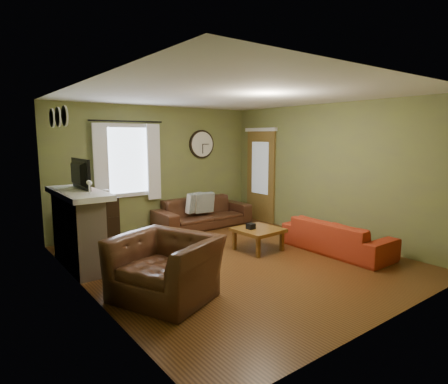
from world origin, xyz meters
TOP-DOWN VIEW (x-y plane):
  - floor at (0.00, 0.00)m, footprint 4.60×5.20m
  - ceiling at (0.00, 0.00)m, footprint 4.60×5.20m
  - wall_left at (-2.30, 0.00)m, footprint 0.00×5.20m
  - wall_right at (2.30, 0.00)m, footprint 0.00×5.20m
  - wall_back at (0.00, 2.60)m, footprint 4.60×0.00m
  - wall_front at (0.00, -2.60)m, footprint 4.60×0.00m
  - fireplace at (-2.10, 1.15)m, footprint 0.40×1.40m
  - firebox at (-1.91, 1.15)m, footprint 0.04×0.60m
  - mantel at (-2.07, 1.15)m, footprint 0.58×1.60m
  - tv at (-2.05, 1.30)m, footprint 0.08×0.60m
  - tv_screen at (-1.97, 1.30)m, footprint 0.02×0.62m
  - medallion_left at (-2.28, 0.80)m, footprint 0.28×0.28m
  - medallion_mid at (-2.28, 1.15)m, footprint 0.28×0.28m
  - medallion_right at (-2.28, 1.50)m, footprint 0.28×0.28m
  - window_pane at (-0.70, 2.58)m, footprint 1.00×0.02m
  - curtain_rod at (-0.70, 2.48)m, footprint 0.03×0.03m
  - curtain_left at (-1.25, 2.48)m, footprint 0.28×0.04m
  - curtain_right at (-0.15, 2.48)m, footprint 0.28×0.04m
  - wall_clock at (1.10, 2.55)m, footprint 0.64×0.06m
  - door at (2.27, 1.85)m, footprint 0.05×0.90m
  - bookshelf at (-1.46, 2.19)m, footprint 0.72×0.31m
  - book at (-1.42, 2.22)m, footprint 0.18×0.22m
  - sofa_brown at (0.85, 2.16)m, footprint 2.15×0.84m
  - pillow_left at (0.83, 2.08)m, footprint 0.44×0.18m
  - pillow_right at (0.66, 2.19)m, footprint 0.44×0.21m
  - sofa_red at (1.66, -0.76)m, footprint 0.74×1.90m
  - armchair at (-1.57, -0.62)m, footprint 1.42×1.50m
  - coffee_table at (0.65, 0.13)m, footprint 0.77×0.77m
  - tissue_box at (0.52, 0.19)m, footprint 0.13×0.13m
  - wine_glass_a at (-2.05, 0.63)m, footprint 0.07×0.07m
  - wine_glass_b at (-2.05, 0.67)m, footprint 0.07×0.07m

SIDE VIEW (x-z plane):
  - floor at x=0.00m, z-range 0.00..0.00m
  - coffee_table at x=0.65m, z-range 0.00..0.39m
  - sofa_red at x=1.66m, z-range 0.00..0.55m
  - firebox at x=-1.91m, z-range 0.02..0.57m
  - sofa_brown at x=0.85m, z-range 0.00..0.63m
  - armchair at x=-1.57m, z-range 0.00..0.77m
  - tissue_box at x=0.52m, z-range 0.35..0.45m
  - bookshelf at x=-1.46m, z-range 0.00..0.86m
  - fireplace at x=-2.10m, z-range 0.00..1.10m
  - pillow_left at x=0.83m, z-range 0.33..0.77m
  - pillow_right at x=0.66m, z-range 0.34..0.76m
  - book at x=-1.42m, z-range 0.95..0.97m
  - door at x=2.27m, z-range 0.00..2.10m
  - mantel at x=-2.07m, z-range 1.10..1.18m
  - wine_glass_a at x=-2.05m, z-range 1.18..1.37m
  - wine_glass_b at x=-2.05m, z-range 1.18..1.38m
  - wall_left at x=-2.30m, z-range 0.00..2.60m
  - wall_right at x=2.30m, z-range 0.00..2.60m
  - wall_back at x=0.00m, z-range 0.00..2.60m
  - wall_front at x=0.00m, z-range 0.00..2.60m
  - tv at x=-2.05m, z-range 1.18..1.53m
  - tv_screen at x=-1.97m, z-range 1.23..1.59m
  - curtain_left at x=-1.25m, z-range 0.67..2.23m
  - curtain_right at x=-0.15m, z-range 0.67..2.23m
  - window_pane at x=-0.70m, z-range 0.85..2.15m
  - wall_clock at x=1.10m, z-range 1.48..2.12m
  - medallion_left at x=-2.28m, z-range 2.24..2.26m
  - medallion_mid at x=-2.28m, z-range 2.24..2.26m
  - medallion_right at x=-2.28m, z-range 2.24..2.26m
  - curtain_rod at x=-0.70m, z-range 1.52..3.02m
  - ceiling at x=0.00m, z-range 2.60..2.60m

